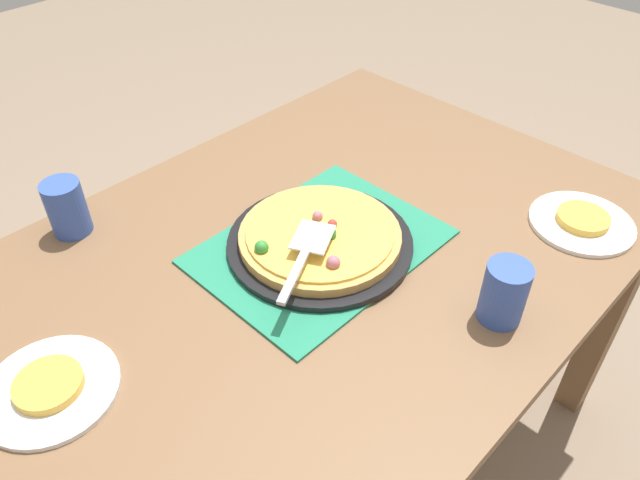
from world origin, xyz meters
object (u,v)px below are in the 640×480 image
object	(u,v)px
cup_near	(67,208)
pizza_server	(305,253)
pizza_pan	(320,243)
plate_far_right	(51,389)
cup_far	(504,293)
served_slice_left	(583,218)
plate_near_left	(581,223)
served_slice_right	(48,385)
pizza	(320,235)

from	to	relation	value
cup_near	pizza_server	distance (m)	0.52
cup_near	pizza_pan	bearing A→B (deg)	-51.91
pizza_pan	plate_far_right	world-z (taller)	pizza_pan
cup_far	served_slice_left	bearing A→B (deg)	2.12
cup_far	plate_far_right	bearing A→B (deg)	146.30
plate_far_right	plate_near_left	bearing A→B (deg)	-22.64
plate_near_left	served_slice_right	size ratio (longest dim) A/B	2.00
served_slice_left	served_slice_right	world-z (taller)	same
pizza	served_slice_left	distance (m)	0.57
served_slice_left	plate_near_left	bearing A→B (deg)	0.00
pizza	plate_near_left	xyz separation A→B (m)	(0.45, -0.35, -0.03)
pizza_pan	cup_far	world-z (taller)	cup_far
cup_near	pizza	bearing A→B (deg)	-52.05
plate_far_right	cup_far	distance (m)	0.78
plate_near_left	served_slice_left	bearing A→B (deg)	0.00
served_slice_left	cup_far	xyz separation A→B (m)	(-0.36, -0.01, 0.04)
plate_far_right	cup_far	world-z (taller)	cup_far
plate_far_right	cup_far	bearing A→B (deg)	-33.70
plate_near_left	cup_far	size ratio (longest dim) A/B	1.83
served_slice_right	cup_near	xyz separation A→B (m)	(0.23, 0.35, 0.04)
pizza	plate_near_left	world-z (taller)	pizza
plate_far_right	cup_near	distance (m)	0.42
pizza_pan	served_slice_right	xyz separation A→B (m)	(-0.56, 0.07, 0.01)
plate_near_left	cup_far	world-z (taller)	cup_far
plate_near_left	served_slice_right	bearing A→B (deg)	157.36
pizza	cup_near	bearing A→B (deg)	127.95
served_slice_left	pizza_server	world-z (taller)	pizza_server
pizza_pan	plate_far_right	distance (m)	0.56
pizza_pan	plate_far_right	xyz separation A→B (m)	(-0.56, 0.07, -0.01)
served_slice_left	pizza	bearing A→B (deg)	141.76
pizza_pan	pizza	distance (m)	0.02
cup_near	cup_far	bearing A→B (deg)	-62.01
served_slice_right	plate_far_right	bearing A→B (deg)	0.00
plate_near_left	plate_far_right	bearing A→B (deg)	157.36
plate_near_left	plate_far_right	distance (m)	1.08
pizza_pan	plate_near_left	distance (m)	0.57
plate_near_left	pizza_server	world-z (taller)	pizza_server
served_slice_left	cup_near	world-z (taller)	cup_near
pizza_server	cup_far	bearing A→B (deg)	-61.16
served_slice_left	served_slice_right	bearing A→B (deg)	157.36
cup_near	pizza_server	world-z (taller)	cup_near
pizza_pan	pizza_server	size ratio (longest dim) A/B	1.70
plate_near_left	pizza_server	xyz separation A→B (m)	(-0.53, 0.31, 0.06)
pizza_pan	served_slice_right	distance (m)	0.56
cup_near	plate_near_left	bearing A→B (deg)	-44.88
plate_near_left	cup_near	distance (m)	1.09
plate_near_left	plate_far_right	xyz separation A→B (m)	(-1.00, 0.42, 0.00)
pizza	cup_far	world-z (taller)	cup_far
pizza	plate_near_left	distance (m)	0.57
pizza	pizza_server	distance (m)	0.10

